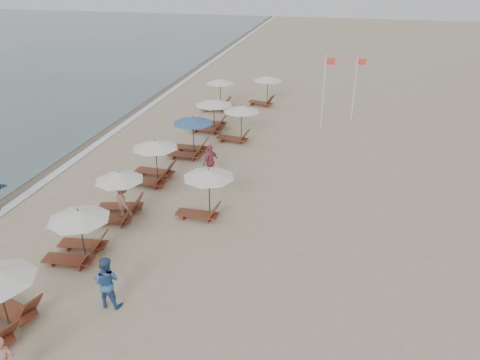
% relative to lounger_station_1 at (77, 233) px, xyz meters
% --- Properties ---
extents(ground, '(160.00, 160.00, 0.00)m').
position_rel_lounger_station_1_xyz_m(ground, '(5.94, -0.71, -1.08)').
color(ground, tan).
rests_on(ground, ground).
extents(wet_sand_band, '(3.20, 140.00, 0.01)m').
position_rel_lounger_station_1_xyz_m(wet_sand_band, '(-6.56, 9.29, -1.08)').
color(wet_sand_band, '#6B5E4C').
rests_on(wet_sand_band, ground).
extents(foam_line, '(0.50, 140.00, 0.02)m').
position_rel_lounger_station_1_xyz_m(foam_line, '(-5.26, 9.29, -1.07)').
color(foam_line, white).
rests_on(foam_line, ground).
extents(lounger_station_1, '(2.54, 2.28, 2.05)m').
position_rel_lounger_station_1_xyz_m(lounger_station_1, '(0.00, 0.00, 0.00)').
color(lounger_station_1, brown).
rests_on(lounger_station_1, ground).
extents(lounger_station_2, '(2.52, 2.24, 2.20)m').
position_rel_lounger_station_1_xyz_m(lounger_station_2, '(0.06, 3.08, -0.04)').
color(lounger_station_2, brown).
rests_on(lounger_station_2, ground).
extents(lounger_station_3, '(2.67, 2.27, 2.20)m').
position_rel_lounger_station_1_xyz_m(lounger_station_3, '(0.12, 6.82, -0.02)').
color(lounger_station_3, brown).
rests_on(lounger_station_3, ground).
extents(lounger_station_4, '(2.60, 2.30, 2.31)m').
position_rel_lounger_station_1_xyz_m(lounger_station_4, '(0.86, 10.50, 0.08)').
color(lounger_station_4, brown).
rests_on(lounger_station_4, ground).
extents(lounger_station_5, '(2.81, 2.45, 2.07)m').
position_rel_lounger_station_1_xyz_m(lounger_station_5, '(0.77, 14.92, -0.05)').
color(lounger_station_5, brown).
rests_on(lounger_station_5, ground).
extents(lounger_station_6, '(2.51, 2.33, 2.32)m').
position_rel_lounger_station_1_xyz_m(lounger_station_6, '(0.01, 19.42, 0.03)').
color(lounger_station_6, brown).
rests_on(lounger_station_6, ground).
extents(inland_station_0, '(2.58, 2.24, 2.22)m').
position_rel_lounger_station_1_xyz_m(inland_station_0, '(3.73, 3.98, 0.35)').
color(inland_station_0, brown).
rests_on(inland_station_0, ground).
extents(inland_station_1, '(2.66, 2.24, 2.22)m').
position_rel_lounger_station_1_xyz_m(inland_station_1, '(2.99, 13.31, 0.32)').
color(inland_station_1, brown).
rests_on(inland_station_1, ground).
extents(inland_station_2, '(2.65, 2.24, 2.22)m').
position_rel_lounger_station_1_xyz_m(inland_station_2, '(3.22, 21.28, 0.34)').
color(inland_station_2, brown).
rests_on(inland_station_2, ground).
extents(beachgoer_mid_a, '(0.91, 0.72, 1.83)m').
position_rel_lounger_station_1_xyz_m(beachgoer_mid_a, '(2.33, -2.18, -0.17)').
color(beachgoer_mid_a, '#325D98').
rests_on(beachgoer_mid_a, ground).
extents(beachgoer_mid_b, '(1.38, 1.35, 1.90)m').
position_rel_lounger_station_1_xyz_m(beachgoer_mid_b, '(0.51, 2.82, -0.13)').
color(beachgoer_mid_b, '#8E6448').
rests_on(beachgoer_mid_b, ground).
extents(beachgoer_far_a, '(0.82, 1.15, 1.81)m').
position_rel_lounger_station_1_xyz_m(beachgoer_far_a, '(2.84, 7.90, -0.18)').
color(beachgoer_far_a, '#B24757').
rests_on(beachgoer_far_a, ground).
extents(flag_pole_near, '(0.59, 0.08, 4.79)m').
position_rel_lounger_station_1_xyz_m(flag_pole_near, '(7.85, 17.00, 1.56)').
color(flag_pole_near, silver).
rests_on(flag_pole_near, ground).
extents(flag_pole_far, '(0.60, 0.08, 4.42)m').
position_rel_lounger_station_1_xyz_m(flag_pole_far, '(9.81, 19.19, 1.37)').
color(flag_pole_far, silver).
rests_on(flag_pole_far, ground).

